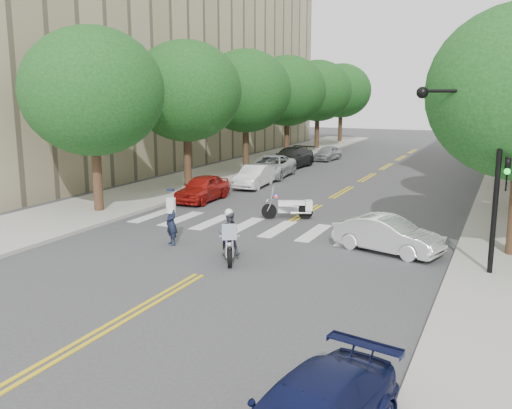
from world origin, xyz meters
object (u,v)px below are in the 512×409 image
Objects in this scene: motorcycle_police at (229,237)px; officer_standing at (171,223)px; motorcycle_parked at (292,207)px; convertible at (388,235)px.

motorcycle_police is 2.89m from officer_standing.
motorcycle_parked is 1.28× the size of officer_standing.
motorcycle_police reaches higher than motorcycle_parked.
motorcycle_parked is at bearing -115.57° from motorcycle_police.
motorcycle_police is 0.52× the size of convertible.
motorcycle_police is 0.93× the size of motorcycle_parked.
motorcycle_police is 5.61m from convertible.
motorcycle_police is at bearing 158.63° from motorcycle_parked.
motorcycle_parked is 6.43m from officer_standing.
motorcycle_police is at bearing 140.39° from convertible.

